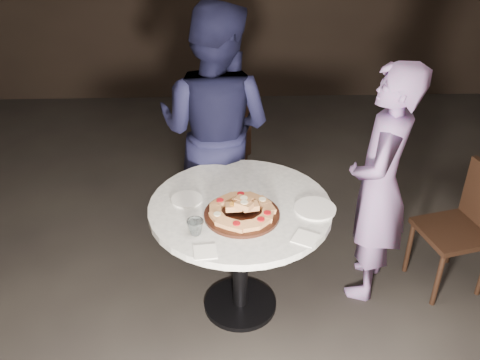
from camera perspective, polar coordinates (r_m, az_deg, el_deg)
The scene contains 13 objects.
floor at distance 3.37m, azimuth 0.81°, elevation -14.60°, with size 7.00×7.00×0.00m, color black.
table at distance 3.04m, azimuth 0.03°, elevation -4.87°, with size 1.04×1.04×0.76m.
serving_board at distance 2.87m, azimuth 0.21°, elevation -3.71°, with size 0.41×0.41×0.02m, color black.
focaccia_pile at distance 2.85m, azimuth 0.23°, elevation -3.10°, with size 0.36×0.36×0.10m.
plate_left at distance 3.01m, azimuth -5.70°, elevation -2.07°, with size 0.18×0.18×0.01m, color white.
plate_right at distance 2.94m, azimuth 8.00°, elevation -3.04°, with size 0.23×0.23×0.01m, color white.
water_glass at distance 2.73m, azimuth -4.79°, elevation -5.03°, with size 0.09×0.09×0.08m, color silver.
napkin_near at distance 2.63m, azimuth -3.73°, elevation -7.67°, with size 0.11×0.11×0.01m, color white.
napkin_far at distance 2.73m, azimuth 6.97°, elevation -6.19°, with size 0.12×0.12×0.01m, color white.
chair_far at distance 4.16m, azimuth -2.13°, elevation 4.06°, with size 0.52×0.53×0.89m.
chair_right at distance 3.61m, azimuth 23.00°, elevation -4.09°, with size 0.48×0.47×0.82m.
diner_navy at distance 3.57m, azimuth -2.66°, elevation 5.36°, with size 0.83×0.65×1.71m, color black.
diner_teal at distance 3.24m, azimuth 14.64°, elevation -0.63°, with size 0.55×0.36×1.52m, color #8067A2.
Camera 1 is at (-0.12, -2.33, 2.43)m, focal length 40.00 mm.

